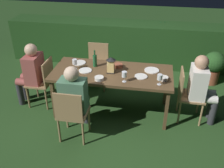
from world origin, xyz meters
The scene contains 25 objects.
ground_plane centered at (0.00, 0.00, 0.00)m, with size 16.00×16.00×0.00m, color #26471E.
dining_table centered at (0.00, 0.00, 0.70)m, with size 1.95×0.87×0.76m.
chair_side_right_a centered at (-0.44, 0.83, 0.49)m, with size 0.42×0.40×0.87m.
chair_head_near centered at (-1.22, 0.00, 0.49)m, with size 0.40×0.42×0.87m.
person_in_rust centered at (-1.42, 0.00, 0.64)m, with size 0.48×0.38×1.15m.
chair_side_left_a centered at (-0.44, -0.83, 0.49)m, with size 0.42×0.40×0.87m.
person_in_green centered at (-0.44, -0.63, 0.64)m, with size 0.38×0.47×1.15m.
chair_head_far centered at (1.22, 0.00, 0.49)m, with size 0.40×0.42×0.87m.
person_in_cream centered at (1.42, 0.00, 0.64)m, with size 0.48×0.38×1.15m.
lantern_centerpiece centered at (-0.01, -0.01, 0.91)m, with size 0.15×0.15×0.27m.
green_bottle_on_table centered at (-0.32, 0.15, 0.87)m, with size 0.07×0.07×0.29m.
wine_glass_a centered at (0.76, -0.28, 0.88)m, with size 0.08×0.08×0.17m.
wine_glass_b centered at (-0.62, 0.01, 0.88)m, with size 0.08×0.08×0.17m.
wine_glass_c centered at (0.24, -0.28, 0.88)m, with size 0.08×0.08×0.17m.
plate_a centered at (0.63, 0.15, 0.77)m, with size 0.24×0.24×0.01m, color white.
plate_b centered at (-0.62, 0.22, 0.77)m, with size 0.23×0.23×0.01m, color white.
plate_c centered at (-0.44, -0.04, 0.77)m, with size 0.21×0.21×0.01m, color white.
plate_d centered at (0.48, -0.09, 0.77)m, with size 0.20×0.20×0.01m, color white.
bowl_olives centered at (-0.15, -0.29, 0.79)m, with size 0.14×0.14×0.05m.
bowl_bread centered at (0.07, 0.19, 0.79)m, with size 0.15×0.15×0.06m.
bowl_salad centered at (0.82, -0.12, 0.78)m, with size 0.14×0.14×0.05m.
side_table centered at (0.79, 2.21, 0.42)m, with size 0.53×0.53×0.63m.
ice_bucket centered at (0.79, 2.21, 0.73)m, with size 0.26×0.26×0.34m.
hedge_backdrop centered at (0.00, 2.04, 0.48)m, with size 5.51×0.65×0.97m, color #1E4219.
potted_plant_by_hedge centered at (1.86, 1.32, 0.39)m, with size 0.42×0.42×0.69m.
Camera 1 is at (0.63, -3.60, 2.66)m, focal length 40.72 mm.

